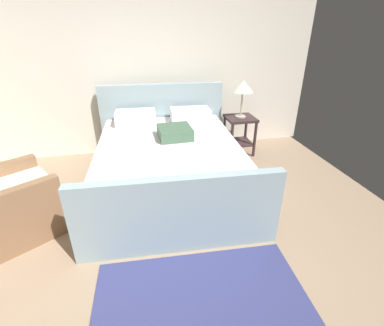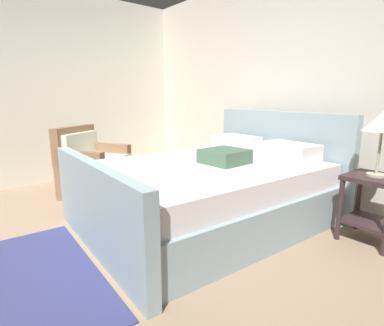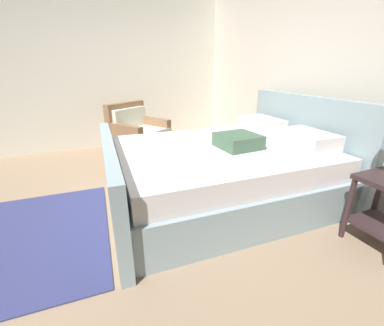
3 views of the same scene
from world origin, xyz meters
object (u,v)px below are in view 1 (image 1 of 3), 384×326
at_px(nightstand_right, 240,129).
at_px(armchair, 11,203).
at_px(table_lamp_right, 243,87).
at_px(bed, 169,162).

height_order(nightstand_right, armchair, armchair).
distance_m(nightstand_right, armchair, 3.19).
relative_size(table_lamp_right, armchair, 0.56).
bearing_deg(bed, armchair, -160.19).
bearing_deg(nightstand_right, bed, -146.99).
bearing_deg(armchair, nightstand_right, 25.92).
height_order(nightstand_right, table_lamp_right, table_lamp_right).
bearing_deg(bed, table_lamp_right, 33.01).
distance_m(bed, nightstand_right, 1.49).
xyz_separation_m(nightstand_right, armchair, (-2.87, -1.39, -0.06)).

